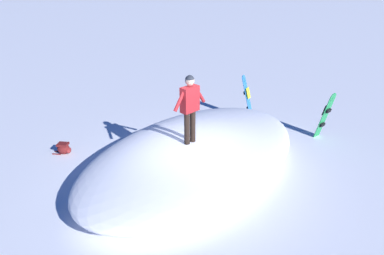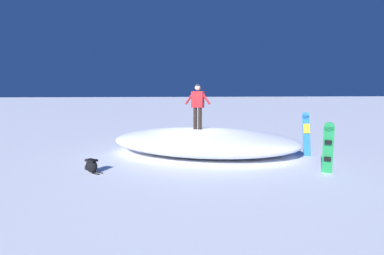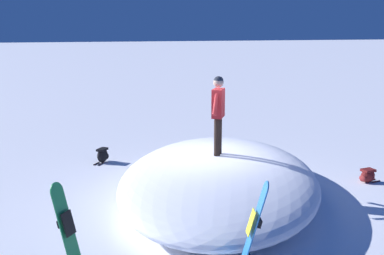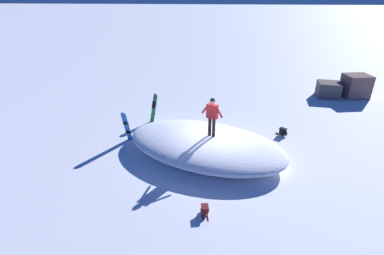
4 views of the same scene
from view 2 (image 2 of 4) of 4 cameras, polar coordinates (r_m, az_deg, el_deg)
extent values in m
plane|color=white|center=(11.06, 0.43, -5.26)|extent=(240.00, 240.00, 0.00)
ellipsoid|color=white|center=(10.98, 2.59, -2.83)|extent=(8.37, 6.66, 0.95)
cylinder|color=black|center=(10.89, 0.66, 1.88)|extent=(0.14, 0.14, 0.85)
cylinder|color=black|center=(10.83, 1.65, 1.84)|extent=(0.14, 0.14, 0.85)
cube|color=maroon|center=(10.82, 1.16, 5.75)|extent=(0.52, 0.42, 0.63)
sphere|color=beige|center=(10.81, 1.17, 8.19)|extent=(0.23, 0.23, 0.23)
cylinder|color=maroon|center=(10.93, -0.44, 6.06)|extent=(0.39, 0.27, 0.52)
cylinder|color=maroon|center=(10.71, 2.81, 6.03)|extent=(0.39, 0.27, 0.52)
sphere|color=#333842|center=(10.81, 1.17, 8.31)|extent=(0.22, 0.22, 0.22)
cube|color=#2672BF|center=(11.49, 22.35, -1.54)|extent=(0.36, 0.48, 1.50)
cylinder|color=#2672BF|center=(11.60, 22.21, 2.28)|extent=(0.28, 0.15, 0.26)
cube|color=yellow|center=(11.47, 22.39, -0.20)|extent=(0.24, 0.16, 0.36)
cube|color=black|center=(11.57, 22.24, -0.13)|extent=(0.21, 0.14, 0.12)
cube|color=black|center=(11.50, 22.33, -2.89)|extent=(0.21, 0.14, 0.12)
cube|color=#1E8C47|center=(9.02, 26.03, -4.26)|extent=(0.46, 0.48, 1.43)
cylinder|color=#1E8C47|center=(8.74, 26.24, 0.12)|extent=(0.28, 0.24, 0.28)
cube|color=black|center=(8.97, 26.12, -2.66)|extent=(0.25, 0.22, 0.34)
cube|color=black|center=(8.87, 26.09, -2.76)|extent=(0.21, 0.19, 0.12)
cube|color=black|center=(9.10, 25.95, -5.82)|extent=(0.21, 0.19, 0.12)
ellipsoid|color=maroon|center=(14.82, -0.95, -1.38)|extent=(0.34, 0.40, 0.33)
ellipsoid|color=maroon|center=(14.68, -0.77, -1.67)|extent=(0.23, 0.13, 0.16)
cube|color=maroon|center=(14.80, -0.95, -0.84)|extent=(0.28, 0.33, 0.06)
cylinder|color=maroon|center=(15.06, -0.86, -1.83)|extent=(0.07, 0.25, 0.04)
cylinder|color=maroon|center=(15.01, -1.45, -1.86)|extent=(0.07, 0.25, 0.04)
ellipsoid|color=black|center=(8.94, -19.83, -7.41)|extent=(0.47, 0.44, 0.41)
ellipsoid|color=black|center=(9.08, -20.60, -7.60)|extent=(0.20, 0.22, 0.20)
cube|color=black|center=(8.89, -19.88, -6.34)|extent=(0.40, 0.37, 0.06)
cylinder|color=black|center=(8.78, -19.11, -8.92)|extent=(0.25, 0.20, 0.04)
cylinder|color=black|center=(8.87, -18.46, -8.73)|extent=(0.25, 0.20, 0.04)
camera|label=1|loc=(10.72, -46.85, 19.76)|focal=34.50mm
camera|label=3|loc=(14.13, 52.22, 10.01)|focal=47.33mm
camera|label=4|loc=(22.63, -4.18, 18.68)|focal=27.52mm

